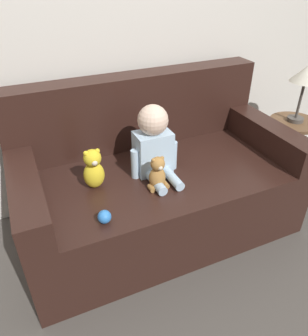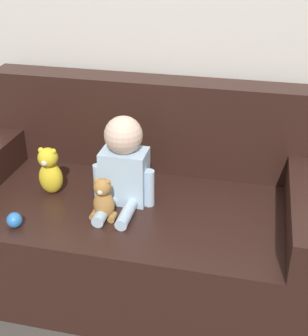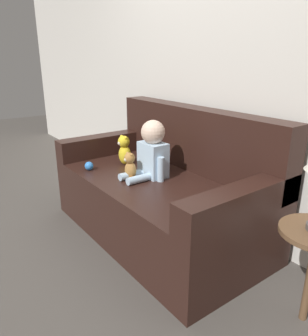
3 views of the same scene
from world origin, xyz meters
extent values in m
plane|color=#4C4742|center=(0.00, 0.00, 0.00)|extent=(12.00, 12.00, 0.00)
cube|color=silver|center=(0.00, 0.54, 1.30)|extent=(8.00, 0.05, 2.60)
cube|color=black|center=(0.00, 0.00, 0.24)|extent=(1.73, 0.92, 0.48)
cube|color=black|center=(0.00, 0.37, 0.72)|extent=(1.73, 0.18, 0.49)
cube|color=black|center=(-0.79, 0.00, 0.57)|extent=(0.16, 0.92, 0.18)
cube|color=black|center=(0.79, 0.00, 0.57)|extent=(0.16, 0.92, 0.18)
cube|color=silver|center=(-0.05, -0.01, 0.61)|extent=(0.21, 0.15, 0.26)
sphere|color=beige|center=(-0.05, -0.01, 0.82)|extent=(0.18, 0.18, 0.18)
cylinder|color=silver|center=(-0.10, -0.18, 0.51)|extent=(0.06, 0.19, 0.06)
cylinder|color=silver|center=(0.01, -0.18, 0.51)|extent=(0.06, 0.19, 0.06)
cylinder|color=silver|center=(-0.17, -0.03, 0.57)|extent=(0.05, 0.05, 0.18)
cylinder|color=silver|center=(0.08, -0.03, 0.57)|extent=(0.05, 0.05, 0.18)
ellipsoid|color=#AD7A3D|center=(-0.10, -0.18, 0.54)|extent=(0.10, 0.08, 0.13)
sphere|color=#AD7A3D|center=(-0.10, -0.18, 0.64)|extent=(0.08, 0.08, 0.08)
sphere|color=#AD7A3D|center=(-0.12, -0.18, 0.67)|extent=(0.02, 0.02, 0.02)
sphere|color=#AD7A3D|center=(-0.07, -0.18, 0.67)|extent=(0.02, 0.02, 0.02)
sphere|color=beige|center=(-0.10, -0.22, 0.63)|extent=(0.03, 0.03, 0.03)
cylinder|color=#AD7A3D|center=(-0.14, -0.20, 0.49)|extent=(0.03, 0.05, 0.03)
cylinder|color=#AD7A3D|center=(-0.05, -0.20, 0.49)|extent=(0.03, 0.05, 0.03)
ellipsoid|color=yellow|center=(-0.42, -0.03, 0.56)|extent=(0.12, 0.10, 0.16)
sphere|color=yellow|center=(-0.42, -0.04, 0.67)|extent=(0.10, 0.10, 0.10)
sphere|color=yellow|center=(-0.45, -0.04, 0.71)|extent=(0.03, 0.03, 0.03)
sphere|color=yellow|center=(-0.39, -0.04, 0.71)|extent=(0.03, 0.03, 0.03)
sphere|color=beige|center=(-0.42, -0.07, 0.67)|extent=(0.03, 0.03, 0.03)
sphere|color=#337FDB|center=(-0.46, -0.34, 0.51)|extent=(0.07, 0.07, 0.07)
cylinder|color=brown|center=(1.19, 0.09, 0.53)|extent=(0.37, 0.37, 0.02)
cylinder|color=brown|center=(1.19, 0.09, 0.26)|extent=(0.04, 0.04, 0.51)
cylinder|color=#4C4742|center=(1.19, 0.09, 0.55)|extent=(0.12, 0.12, 0.03)
cylinder|color=#4C4742|center=(1.19, 0.09, 0.71)|extent=(0.02, 0.02, 0.28)
cone|color=beige|center=(1.19, 0.09, 0.90)|extent=(0.22, 0.22, 0.12)
camera|label=1|loc=(-0.74, -1.56, 1.59)|focal=35.00mm
camera|label=2|loc=(0.53, -1.86, 1.69)|focal=50.00mm
camera|label=3|loc=(1.84, -1.39, 1.34)|focal=35.00mm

